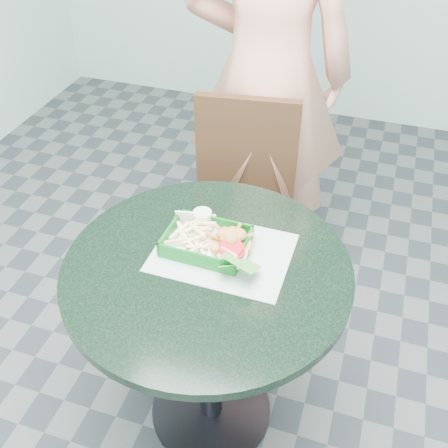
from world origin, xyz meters
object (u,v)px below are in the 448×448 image
(cafe_table, at_px, (208,309))
(crab_sandwich, at_px, (231,244))
(food_basket, at_px, (207,249))
(dining_chair, at_px, (238,198))
(sauce_ramekin, at_px, (202,220))
(diner_person, at_px, (271,14))

(cafe_table, xyz_separation_m, crab_sandwich, (0.05, 0.08, 0.22))
(cafe_table, height_order, food_basket, food_basket)
(dining_chair, relative_size, sauce_ramekin, 16.11)
(diner_person, distance_m, sauce_ramekin, 0.87)
(dining_chair, height_order, sauce_ramekin, dining_chair)
(sauce_ramekin, bearing_deg, dining_chair, 92.82)
(food_basket, xyz_separation_m, sauce_ramekin, (-0.04, 0.08, 0.03))
(cafe_table, relative_size, crab_sandwich, 6.93)
(dining_chair, height_order, crab_sandwich, dining_chair)
(crab_sandwich, distance_m, sauce_ramekin, 0.14)
(dining_chair, relative_size, crab_sandwich, 7.69)
(cafe_table, bearing_deg, diner_person, 94.30)
(sauce_ramekin, bearing_deg, cafe_table, -65.00)
(dining_chair, bearing_deg, food_basket, -90.82)
(crab_sandwich, bearing_deg, dining_chair, 104.16)
(cafe_table, relative_size, diner_person, 0.36)
(dining_chair, xyz_separation_m, food_basket, (0.07, -0.57, 0.23))
(dining_chair, relative_size, diner_person, 0.39)
(cafe_table, distance_m, diner_person, 1.11)
(diner_person, relative_size, food_basket, 9.87)
(diner_person, bearing_deg, dining_chair, 77.23)
(diner_person, bearing_deg, cafe_table, 86.38)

